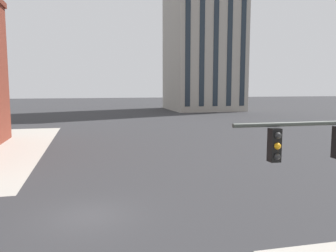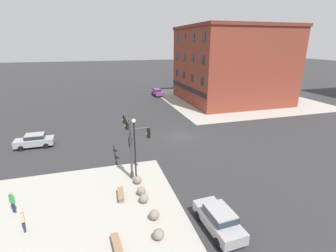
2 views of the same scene
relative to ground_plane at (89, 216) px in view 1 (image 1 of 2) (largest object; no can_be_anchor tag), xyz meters
name	(u,v)px [view 1 (image 1 of 2)]	position (x,y,z in m)	size (l,w,h in m)	color
ground_plane	(89,216)	(0.00, 0.00, 0.00)	(320.00, 320.00, 0.00)	#2D2D30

